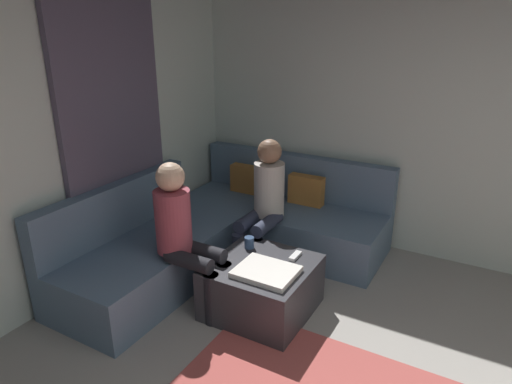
% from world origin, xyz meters
% --- Properties ---
extents(wall_back, '(6.00, 0.12, 2.70)m').
position_xyz_m(wall_back, '(0.00, 2.94, 1.35)').
color(wall_back, silver).
rests_on(wall_back, ground_plane).
extents(curtain_panel, '(0.06, 1.10, 2.50)m').
position_xyz_m(curtain_panel, '(-2.84, 1.30, 1.25)').
color(curtain_panel, '#595166').
rests_on(curtain_panel, ground_plane).
extents(sectional_couch, '(2.10, 2.55, 0.87)m').
position_xyz_m(sectional_couch, '(-2.08, 1.88, 0.28)').
color(sectional_couch, slate).
rests_on(sectional_couch, ground_plane).
extents(ottoman, '(0.76, 0.76, 0.42)m').
position_xyz_m(ottoman, '(-1.38, 1.28, 0.21)').
color(ottoman, '#333338').
rests_on(ottoman, ground_plane).
extents(folded_blanket, '(0.44, 0.36, 0.04)m').
position_xyz_m(folded_blanket, '(-1.28, 1.16, 0.44)').
color(folded_blanket, white).
rests_on(folded_blanket, ottoman).
extents(coffee_mug, '(0.08, 0.08, 0.10)m').
position_xyz_m(coffee_mug, '(-1.60, 1.46, 0.47)').
color(coffee_mug, '#334C72').
rests_on(coffee_mug, ottoman).
extents(game_remote, '(0.05, 0.15, 0.02)m').
position_xyz_m(game_remote, '(-1.20, 1.50, 0.43)').
color(game_remote, white).
rests_on(game_remote, ottoman).
extents(person_on_couch_back, '(0.30, 0.60, 1.20)m').
position_xyz_m(person_on_couch_back, '(-1.72, 1.93, 0.66)').
color(person_on_couch_back, '#2D3347').
rests_on(person_on_couch_back, ground_plane).
extents(person_on_couch_side, '(0.60, 0.30, 1.20)m').
position_xyz_m(person_on_couch_side, '(-1.93, 1.04, 0.66)').
color(person_on_couch_side, black).
rests_on(person_on_couch_side, ground_plane).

